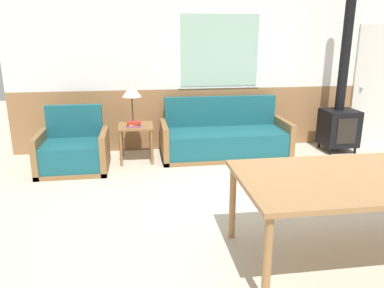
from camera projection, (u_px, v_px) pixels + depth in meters
The scene contains 10 objects.
ground_plane at pixel (297, 215), 3.94m from camera, with size 16.00×16.00×0.00m, color beige.
wall_back at pixel (236, 65), 6.05m from camera, with size 7.20×0.09×2.70m.
couch at pixel (224, 139), 5.82m from camera, with size 1.96×0.81×0.89m.
armchair at pixel (73, 152), 5.19m from camera, with size 0.94×0.74×0.87m.
side_table at pixel (136, 131), 5.54m from camera, with size 0.50×0.50×0.55m.
table_lamp at pixel (132, 92), 5.45m from camera, with size 0.29×0.29×0.59m.
book_stack at pixel (134, 124), 5.41m from camera, with size 0.21×0.19×0.07m.
dining_table at pixel (361, 183), 3.01m from camera, with size 1.98×1.07×0.75m.
wood_stove at pixel (340, 112), 5.98m from camera, with size 0.52×0.49×2.46m.
entry_door at pixel (377, 85), 6.44m from camera, with size 0.89×0.09×2.00m.
Camera 1 is at (-1.61, -3.37, 1.83)m, focal length 35.00 mm.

